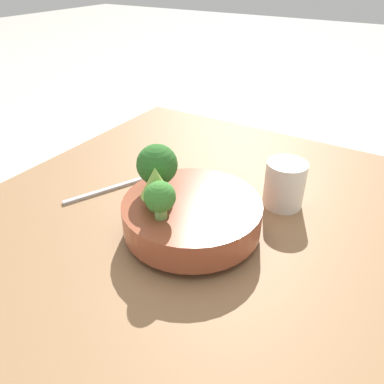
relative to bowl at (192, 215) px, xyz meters
name	(u,v)px	position (x,y,z in m)	size (l,w,h in m)	color
ground_plane	(193,232)	(-0.04, -0.02, -0.07)	(6.00, 6.00, 0.00)	#ADA89E
table	(193,226)	(-0.04, -0.02, -0.05)	(0.94, 0.85, 0.03)	olive
bowl	(192,215)	(0.00, 0.00, 0.00)	(0.24, 0.24, 0.07)	brown
broccoli_floret_right	(162,198)	(0.06, -0.02, 0.06)	(0.05, 0.05, 0.06)	#7AB256
romanesco_piece_near	(156,185)	(0.04, -0.04, 0.07)	(0.05, 0.05, 0.07)	#609347
broccoli_floret_front	(157,166)	(0.00, -0.07, 0.08)	(0.07, 0.07, 0.09)	#609347
cup	(284,184)	(-0.17, 0.10, 0.01)	(0.08, 0.08, 0.09)	silver
fork	(107,190)	(-0.03, -0.23, -0.04)	(0.17, 0.09, 0.01)	#B2B2B7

